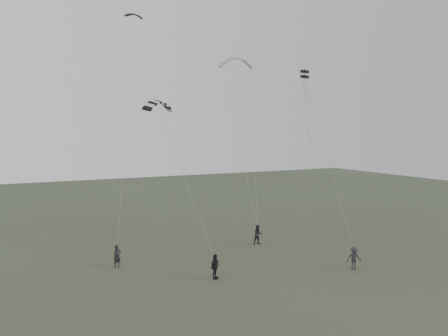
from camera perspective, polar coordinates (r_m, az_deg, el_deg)
name	(u,v)px	position (r m, az deg, el deg)	size (l,w,h in m)	color
ground	(238,274)	(33.92, 1.90, -13.64)	(140.00, 140.00, 0.00)	#38412B
flyer_left	(117,256)	(36.18, -13.78, -11.10)	(0.65, 0.43, 1.79)	black
flyer_right	(258,235)	(42.03, 4.47, -8.67)	(0.90, 0.70, 1.86)	#222227
flyer_center	(215,267)	(32.55, -1.19, -12.74)	(1.08, 0.45, 1.83)	black
flyer_far	(354,258)	(36.14, 16.63, -11.18)	(1.16, 0.67, 1.80)	#2D2D32
kite_dark_small	(134,14)	(40.17, -11.69, 19.06)	(1.53, 0.46, 0.51)	black
kite_pale_large	(236,58)	(46.97, 1.60, 14.13)	(3.74, 0.84, 1.55)	silver
kite_striped	(159,102)	(33.66, -8.55, 8.57)	(2.86, 0.71, 1.14)	black
kite_box	(305,74)	(39.85, 10.49, 11.96)	(0.55, 0.55, 0.68)	black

